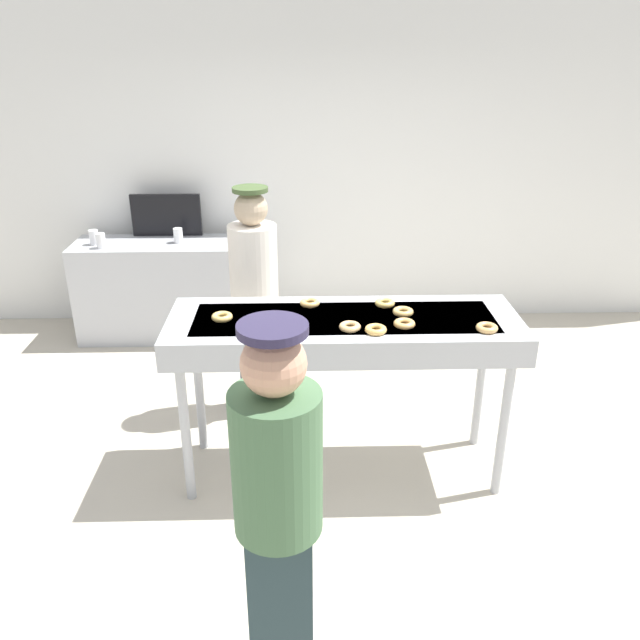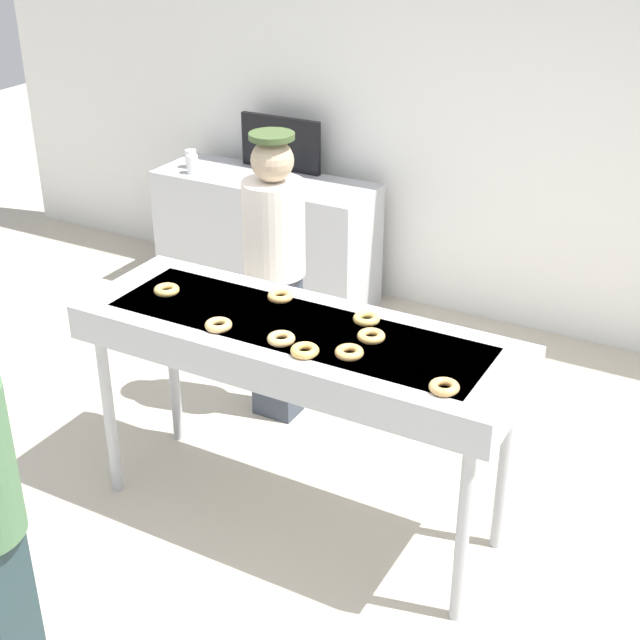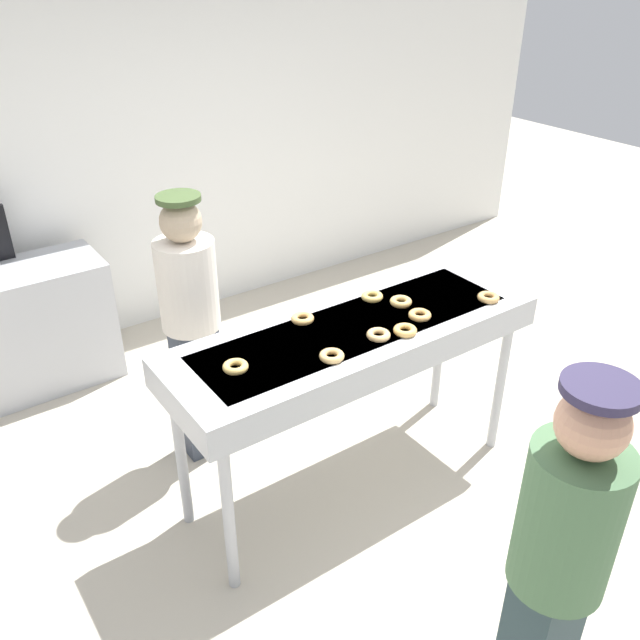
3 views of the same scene
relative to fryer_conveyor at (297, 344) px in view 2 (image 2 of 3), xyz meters
The scene contains 18 objects.
ground_plane 0.95m from the fryer_conveyor, ahead, with size 16.00×16.00×0.00m, color beige.
back_wall 2.58m from the fryer_conveyor, 90.00° to the left, with size 8.00×0.12×2.99m, color white.
fryer_conveyor is the anchor object (origin of this frame).
glazed_donut_0 0.29m from the fryer_conveyor, 135.70° to the left, with size 0.12×0.12×0.03m, color #EAB261.
glazed_donut_1 0.37m from the fryer_conveyor, 21.87° to the right, with size 0.12×0.12×0.03m, color #E6AC5E.
glazed_donut_2 0.36m from the fryer_conveyor, ahead, with size 0.12×0.12×0.03m, color #DCB061.
glazed_donut_3 0.70m from the fryer_conveyor, behind, with size 0.12×0.12×0.03m, color #E4BA60.
glazed_donut_4 0.35m from the fryer_conveyor, 146.47° to the right, with size 0.12×0.12×0.03m, color #E3B469.
glazed_donut_5 0.20m from the fryer_conveyor, 82.81° to the right, with size 0.12×0.12×0.03m, color #E0B16F.
glazed_donut_6 0.33m from the fryer_conveyor, 34.66° to the left, with size 0.12×0.12×0.03m, color #E0BB5F.
glazed_donut_7 0.28m from the fryer_conveyor, 52.30° to the right, with size 0.12×0.12×0.03m, color #EEB45B.
glazed_donut_8 0.80m from the fryer_conveyor, 14.48° to the right, with size 0.12×0.12×0.03m, color #DFA861.
worker_baker 0.94m from the fryer_conveyor, 127.09° to the left, with size 0.33×0.33×1.64m.
prep_counter 2.58m from the fryer_conveyor, 125.04° to the left, with size 1.58×0.55×0.88m, color #B7BABF.
paper_cup_0 2.73m from the fryer_conveyor, 135.33° to the left, with size 0.08×0.08×0.13m, color white.
paper_cup_1 2.45m from the fryer_conveyor, 122.55° to the left, with size 0.08×0.08×0.13m, color white.
paper_cup_2 2.87m from the fryer_conveyor, 135.13° to the left, with size 0.08×0.08×0.13m, color white.
menu_display 2.72m from the fryer_conveyor, 122.32° to the left, with size 0.62×0.04×0.37m, color black.
Camera 2 is at (1.78, -3.04, 2.88)m, focal length 51.35 mm.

